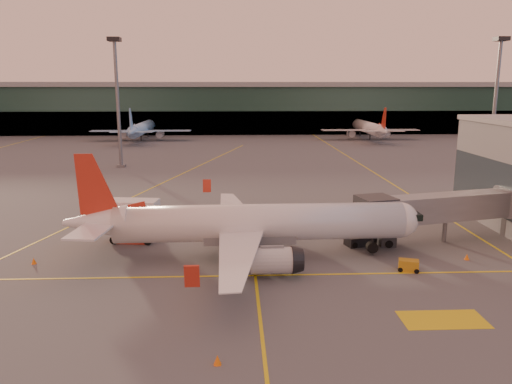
{
  "coord_description": "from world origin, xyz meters",
  "views": [
    {
      "loc": [
        3.3,
        -36.19,
        16.28
      ],
      "look_at": [
        5.56,
        16.72,
        5.0
      ],
      "focal_mm": 35.0,
      "sensor_mm": 36.0,
      "label": 1
    }
  ],
  "objects_px": {
    "main_airplane": "(248,224)",
    "gpu_cart": "(408,266)",
    "pushback_tug": "(360,239)",
    "catering_truck": "(131,218)"
  },
  "relations": [
    {
      "from": "main_airplane",
      "to": "gpu_cart",
      "type": "distance_m",
      "value": 15.19
    },
    {
      "from": "main_airplane",
      "to": "pushback_tug",
      "type": "xyz_separation_m",
      "value": [
        11.84,
        3.35,
        -2.7
      ]
    },
    {
      "from": "main_airplane",
      "to": "catering_truck",
      "type": "bearing_deg",
      "value": 153.39
    },
    {
      "from": "gpu_cart",
      "to": "catering_truck",
      "type": "bearing_deg",
      "value": 176.52
    },
    {
      "from": "main_airplane",
      "to": "gpu_cart",
      "type": "bearing_deg",
      "value": -17.67
    },
    {
      "from": "gpu_cart",
      "to": "pushback_tug",
      "type": "bearing_deg",
      "value": 125.31
    },
    {
      "from": "main_airplane",
      "to": "pushback_tug",
      "type": "distance_m",
      "value": 12.6
    },
    {
      "from": "catering_truck",
      "to": "gpu_cart",
      "type": "bearing_deg",
      "value": -13.55
    },
    {
      "from": "catering_truck",
      "to": "pushback_tug",
      "type": "xyz_separation_m",
      "value": [
        24.04,
        -2.45,
        -1.93
      ]
    },
    {
      "from": "main_airplane",
      "to": "pushback_tug",
      "type": "bearing_deg",
      "value": 14.57
    }
  ]
}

